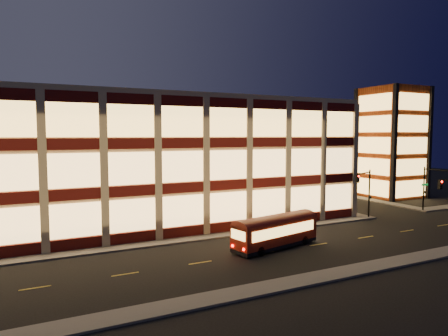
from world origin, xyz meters
TOP-DOWN VIEW (x-y plane):
  - ground at (0.00, 0.00)m, footprint 200.00×200.00m
  - sidewalk_office_south at (-3.00, 1.00)m, footprint 54.00×2.00m
  - sidewalk_office_east at (23.00, 17.00)m, footprint 2.00×30.00m
  - sidewalk_tower_west at (34.00, 17.00)m, footprint 2.00×30.00m
  - sidewalk_near at (0.00, -13.00)m, footprint 100.00×2.00m
  - office_building at (-2.91, 16.91)m, footprint 50.45×30.45m
  - stair_tower at (39.95, 11.95)m, footprint 8.60×8.60m
  - traffic_signal_far at (22.21, 0.24)m, footprint 3.79×1.87m
  - traffic_signal_right at (33.50, -0.62)m, footprint 1.20×4.37m
  - trolley_bus at (5.82, -5.05)m, footprint 9.16×4.07m

SIDE VIEW (x-z plane):
  - ground at x=0.00m, z-range 0.00..0.00m
  - sidewalk_office_south at x=-3.00m, z-range 0.00..0.15m
  - sidewalk_office_east at x=23.00m, z-range 0.00..0.15m
  - sidewalk_tower_west at x=34.00m, z-range 0.00..0.15m
  - sidewalk_near at x=0.00m, z-range 0.00..0.15m
  - trolley_bus at x=5.82m, z-range 0.16..3.18m
  - traffic_signal_right at x=33.50m, z-range 1.10..7.10m
  - traffic_signal_far at x=22.21m, z-range 1.11..7.11m
  - office_building at x=-2.91m, z-range 0.00..14.50m
  - stair_tower at x=39.95m, z-range -0.01..17.99m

